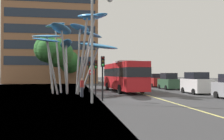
% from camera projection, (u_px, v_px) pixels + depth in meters
% --- Properties ---
extents(ground, '(120.00, 240.00, 0.10)m').
position_uv_depth(ground, '(134.00, 101.00, 19.01)').
color(ground, '#38383A').
extents(red_bus, '(3.28, 11.27, 3.56)m').
position_uv_depth(red_bus, '(124.00, 75.00, 28.56)').
color(red_bus, red).
rests_on(red_bus, ground).
extents(leaf_sculpture, '(9.17, 10.16, 8.25)m').
position_uv_depth(leaf_sculpture, '(76.00, 38.00, 26.37)').
color(leaf_sculpture, '#9EA0A5').
rests_on(leaf_sculpture, ground).
extents(traffic_light_kerb_near, '(0.28, 0.42, 3.43)m').
position_uv_depth(traffic_light_kerb_near, '(103.00, 69.00, 18.63)').
color(traffic_light_kerb_near, black).
rests_on(traffic_light_kerb_near, ground).
extents(traffic_light_kerb_far, '(0.28, 0.42, 3.39)m').
position_uv_depth(traffic_light_kerb_far, '(96.00, 70.00, 23.65)').
color(traffic_light_kerb_far, black).
rests_on(traffic_light_kerb_far, ground).
extents(traffic_light_island_mid, '(0.28, 0.42, 3.51)m').
position_uv_depth(traffic_light_island_mid, '(89.00, 70.00, 27.90)').
color(traffic_light_island_mid, black).
rests_on(traffic_light_island_mid, ground).
extents(car_parked_mid, '(2.07, 3.91, 2.26)m').
position_uv_depth(car_parked_mid, '(196.00, 84.00, 25.68)').
color(car_parked_mid, silver).
rests_on(car_parked_mid, ground).
extents(car_parked_far, '(1.92, 4.10, 2.19)m').
position_uv_depth(car_parked_far, '(169.00, 82.00, 32.92)').
color(car_parked_far, '#2D5138').
rests_on(car_parked_far, ground).
extents(car_side_street, '(2.00, 4.00, 2.11)m').
position_uv_depth(car_side_street, '(155.00, 81.00, 38.65)').
color(car_side_street, maroon).
rests_on(car_side_street, ground).
extents(car_far_side, '(2.00, 4.28, 2.34)m').
position_uv_depth(car_far_side, '(144.00, 79.00, 45.61)').
color(car_far_side, gray).
rests_on(car_far_side, ground).
extents(street_lamp, '(1.59, 0.44, 7.72)m').
position_uv_depth(street_lamp, '(97.00, 34.00, 17.47)').
color(street_lamp, gray).
rests_on(street_lamp, ground).
extents(tree_pavement_near, '(5.42, 5.06, 7.36)m').
position_uv_depth(tree_pavement_near, '(54.00, 52.00, 33.45)').
color(tree_pavement_near, brown).
rests_on(tree_pavement_near, ground).
extents(tree_pavement_far, '(5.04, 4.82, 7.77)m').
position_uv_depth(tree_pavement_far, '(68.00, 60.00, 48.49)').
color(tree_pavement_far, brown).
rests_on(tree_pavement_far, ground).
extents(pedestrian, '(0.34, 0.34, 1.71)m').
position_uv_depth(pedestrian, '(82.00, 87.00, 22.16)').
color(pedestrian, '#2D3342').
rests_on(pedestrian, ground).
extents(no_entry_sign, '(0.60, 0.12, 2.54)m').
position_uv_depth(no_entry_sign, '(92.00, 78.00, 24.92)').
color(no_entry_sign, gray).
rests_on(no_entry_sign, ground).
extents(backdrop_building, '(19.69, 13.93, 19.74)m').
position_uv_depth(backdrop_building, '(54.00, 41.00, 57.46)').
color(backdrop_building, '#8E6042').
rests_on(backdrop_building, ground).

